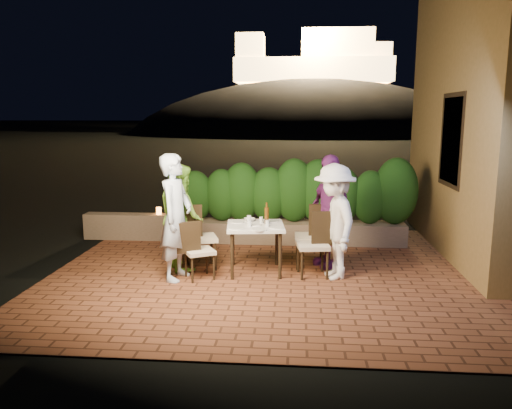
# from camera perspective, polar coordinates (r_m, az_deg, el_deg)

# --- Properties ---
(ground) EXTENTS (400.00, 400.00, 0.00)m
(ground) POSITION_cam_1_polar(r_m,az_deg,el_deg) (7.45, 2.53, -8.87)
(ground) COLOR black
(ground) RESTS_ON ground
(terrace_floor) EXTENTS (7.00, 6.00, 0.15)m
(terrace_floor) POSITION_cam_1_polar(r_m,az_deg,el_deg) (7.94, 2.67, -8.07)
(terrace_floor) COLOR brown
(terrace_floor) RESTS_ON ground
(building_wall) EXTENTS (1.60, 5.00, 5.00)m
(building_wall) POSITION_cam_1_polar(r_m,az_deg,el_deg) (9.63, 25.45, 9.75)
(building_wall) COLOR olive
(building_wall) RESTS_ON ground
(window_pane) EXTENTS (0.08, 1.00, 1.40)m
(window_pane) POSITION_cam_1_polar(r_m,az_deg,el_deg) (8.92, 21.60, 6.84)
(window_pane) COLOR black
(window_pane) RESTS_ON building_wall
(window_frame) EXTENTS (0.06, 1.15, 1.55)m
(window_frame) POSITION_cam_1_polar(r_m,az_deg,el_deg) (8.92, 21.54, 6.84)
(window_frame) COLOR black
(window_frame) RESTS_ON building_wall
(planter) EXTENTS (4.20, 0.55, 0.40)m
(planter) POSITION_cam_1_polar(r_m,az_deg,el_deg) (9.60, 4.29, -3.15)
(planter) COLOR #78624C
(planter) RESTS_ON ground
(hedge) EXTENTS (4.00, 0.70, 1.10)m
(hedge) POSITION_cam_1_polar(r_m,az_deg,el_deg) (9.45, 4.35, 1.27)
(hedge) COLOR #173E10
(hedge) RESTS_ON planter
(parapet) EXTENTS (2.20, 0.30, 0.50)m
(parapet) POSITION_cam_1_polar(r_m,az_deg,el_deg) (10.06, -13.06, -2.47)
(parapet) COLOR #78624C
(parapet) RESTS_ON ground
(hill) EXTENTS (52.00, 40.00, 22.00)m
(hill) POSITION_cam_1_polar(r_m,az_deg,el_deg) (67.37, 6.28, 4.71)
(hill) COLOR black
(hill) RESTS_ON ground
(fortress) EXTENTS (26.00, 8.00, 8.00)m
(fortress) POSITION_cam_1_polar(r_m,az_deg,el_deg) (67.55, 6.53, 17.04)
(fortress) COLOR #FFCC7A
(fortress) RESTS_ON hill
(dining_table) EXTENTS (0.95, 0.95, 0.75)m
(dining_table) POSITION_cam_1_polar(r_m,az_deg,el_deg) (7.75, -0.06, -5.05)
(dining_table) COLOR white
(dining_table) RESTS_ON ground
(plate_nw) EXTENTS (0.24, 0.24, 0.01)m
(plate_nw) POSITION_cam_1_polar(r_m,az_deg,el_deg) (7.41, -2.24, -2.72)
(plate_nw) COLOR white
(plate_nw) RESTS_ON dining_table
(plate_sw) EXTENTS (0.21, 0.21, 0.01)m
(plate_sw) POSITION_cam_1_polar(r_m,az_deg,el_deg) (7.84, -2.11, -2.02)
(plate_sw) COLOR white
(plate_sw) RESTS_ON dining_table
(plate_ne) EXTENTS (0.22, 0.22, 0.01)m
(plate_ne) POSITION_cam_1_polar(r_m,az_deg,el_deg) (7.46, 2.39, -2.64)
(plate_ne) COLOR white
(plate_ne) RESTS_ON dining_table
(plate_se) EXTENTS (0.24, 0.24, 0.01)m
(plate_se) POSITION_cam_1_polar(r_m,az_deg,el_deg) (7.90, 1.73, -1.90)
(plate_se) COLOR white
(plate_se) RESTS_ON dining_table
(plate_centre) EXTENTS (0.23, 0.23, 0.01)m
(plate_centre) POSITION_cam_1_polar(r_m,az_deg,el_deg) (7.66, -0.22, -2.29)
(plate_centre) COLOR white
(plate_centre) RESTS_ON dining_table
(plate_front) EXTENTS (0.22, 0.22, 0.01)m
(plate_front) POSITION_cam_1_polar(r_m,az_deg,el_deg) (7.32, 0.38, -2.88)
(plate_front) COLOR white
(plate_front) RESTS_ON dining_table
(glass_nw) EXTENTS (0.06, 0.06, 0.10)m
(glass_nw) POSITION_cam_1_polar(r_m,az_deg,el_deg) (7.52, -0.75, -2.19)
(glass_nw) COLOR silver
(glass_nw) RESTS_ON dining_table
(glass_sw) EXTENTS (0.07, 0.07, 0.11)m
(glass_sw) POSITION_cam_1_polar(r_m,az_deg,el_deg) (7.82, -0.80, -1.66)
(glass_sw) COLOR silver
(glass_sw) RESTS_ON dining_table
(glass_ne) EXTENTS (0.06, 0.06, 0.10)m
(glass_ne) POSITION_cam_1_polar(r_m,az_deg,el_deg) (7.54, 1.30, -2.17)
(glass_ne) COLOR silver
(glass_ne) RESTS_ON dining_table
(glass_se) EXTENTS (0.06, 0.06, 0.10)m
(glass_se) POSITION_cam_1_polar(r_m,az_deg,el_deg) (7.78, 0.60, -1.78)
(glass_se) COLOR silver
(glass_se) RESTS_ON dining_table
(beer_bottle) EXTENTS (0.07, 0.07, 0.34)m
(beer_bottle) POSITION_cam_1_polar(r_m,az_deg,el_deg) (7.68, 1.22, -1.02)
(beer_bottle) COLOR #4D2B0C
(beer_bottle) RESTS_ON dining_table
(bowl) EXTENTS (0.21, 0.21, 0.04)m
(bowl) POSITION_cam_1_polar(r_m,az_deg,el_deg) (7.94, -0.74, -1.73)
(bowl) COLOR white
(bowl) RESTS_ON dining_table
(chair_left_front) EXTENTS (0.55, 0.55, 0.88)m
(chair_left_front) POSITION_cam_1_polar(r_m,az_deg,el_deg) (7.48, -6.48, -5.18)
(chair_left_front) COLOR black
(chair_left_front) RESTS_ON ground
(chair_left_back) EXTENTS (0.61, 0.61, 1.03)m
(chair_left_back) POSITION_cam_1_polar(r_m,az_deg,el_deg) (7.96, -6.31, -3.67)
(chair_left_back) COLOR black
(chair_left_back) RESTS_ON ground
(chair_right_front) EXTENTS (0.52, 0.52, 1.00)m
(chair_right_front) POSITION_cam_1_polar(r_m,az_deg,el_deg) (7.58, 6.51, -4.50)
(chair_right_front) COLOR black
(chair_right_front) RESTS_ON ground
(chair_right_back) EXTENTS (0.48, 0.48, 1.02)m
(chair_right_back) POSITION_cam_1_polar(r_m,az_deg,el_deg) (8.03, 6.17, -3.56)
(chair_right_back) COLOR black
(chair_right_back) RESTS_ON ground
(diner_blue) EXTENTS (0.57, 0.75, 1.87)m
(diner_blue) POSITION_cam_1_polar(r_m,az_deg,el_deg) (7.40, -9.14, -1.45)
(diner_blue) COLOR silver
(diner_blue) RESTS_ON ground
(diner_green) EXTENTS (0.95, 1.02, 1.67)m
(diner_green) POSITION_cam_1_polar(r_m,az_deg,el_deg) (7.96, -8.51, -1.35)
(diner_green) COLOR #89D743
(diner_green) RESTS_ON ground
(diner_white) EXTENTS (0.91, 1.24, 1.72)m
(diner_white) POSITION_cam_1_polar(r_m,az_deg,el_deg) (7.47, 8.94, -1.94)
(diner_white) COLOR white
(diner_white) RESTS_ON ground
(diner_purple) EXTENTS (0.84, 1.15, 1.81)m
(diner_purple) POSITION_cam_1_polar(r_m,az_deg,el_deg) (8.02, 8.39, -0.75)
(diner_purple) COLOR #712674
(diner_purple) RESTS_ON ground
(parapet_lamp) EXTENTS (0.10, 0.10, 0.14)m
(parapet_lamp) POSITION_cam_1_polar(r_m,az_deg,el_deg) (9.89, -11.05, -0.72)
(parapet_lamp) COLOR orange
(parapet_lamp) RESTS_ON parapet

